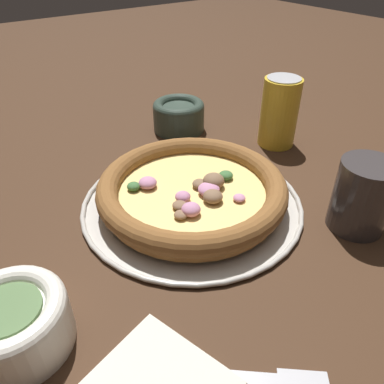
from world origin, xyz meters
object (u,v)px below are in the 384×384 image
Objects in this scene: pizza_tray at (192,203)px; drinking_cup at (362,196)px; bowl_near at (179,115)px; fork at (247,377)px; pizza at (192,190)px; bowl_far at (13,322)px; beverage_can at (279,112)px.

pizza_tray is 3.28× the size of drinking_cup.
bowl_near is at bearing 3.47° from drinking_cup.
bowl_near is at bearing 102.92° from fork.
pizza is 1.95× the size of fork.
pizza is at bearing -73.33° from bowl_far.
pizza is 0.25m from beverage_can.
drinking_cup reaches higher than pizza_tray.
beverage_can is (0.14, -0.50, 0.03)m from bowl_far.
beverage_can reaches higher than pizza.
beverage_can reaches higher than drinking_cup.
beverage_can is at bearing -74.29° from bowl_far.
drinking_cup reaches higher than fork.
bowl_far is 0.22m from fork.
bowl_near is 1.04× the size of drinking_cup.
beverage_can is at bearing -75.44° from pizza_tray.
fork is (-0.45, 0.24, -0.03)m from bowl_near.
pizza is at bearing 172.26° from pizza_tray.
pizza reaches higher than fork.
beverage_can reaches higher than bowl_near.
bowl_far is at bearing 106.74° from pizza_tray.
pizza reaches higher than pizza_tray.
pizza is 2.56× the size of bowl_far.
beverage_can reaches higher than pizza_tray.
beverage_can is (-0.15, -0.11, 0.03)m from bowl_near.
pizza_tray is at bearing 149.63° from bowl_near.
fork is at bearing 130.34° from beverage_can.
bowl_far is 1.09× the size of drinking_cup.
fork is (-0.24, 0.11, -0.03)m from pizza.
drinking_cup is at bearing -101.77° from bowl_far.
beverage_can is at bearing -144.14° from bowl_near.
bowl_far reaches higher than pizza_tray.
pizza is 2.78× the size of drinking_cup.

